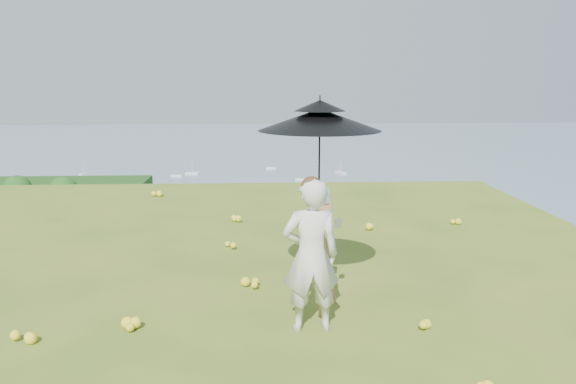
{
  "coord_description": "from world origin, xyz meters",
  "views": [
    {
      "loc": [
        1.18,
        -7.38,
        2.66
      ],
      "look_at": [
        1.62,
        1.26,
        0.91
      ],
      "focal_mm": 35.0,
      "sensor_mm": 36.0,
      "label": 1
    }
  ],
  "objects": [
    {
      "name": "field_easel",
      "position": [
        1.85,
        -1.15,
        0.73
      ],
      "size": [
        0.63,
        0.63,
        1.46
      ],
      "primitive_type": null,
      "rotation": [
        0.0,
        0.0,
        -0.15
      ],
      "color": "#A36E44",
      "rests_on": "ground"
    },
    {
      "name": "shoreline_tier",
      "position": [
        0.0,
        75.0,
        -36.0
      ],
      "size": [
        170.0,
        28.0,
        8.0
      ],
      "primitive_type": "cube",
      "color": "gray",
      "rests_on": "bay_water"
    },
    {
      "name": "harbor_town",
      "position": [
        0.0,
        75.0,
        -29.5
      ],
      "size": [
        110.0,
        22.0,
        5.0
      ],
      "primitive_type": null,
      "color": "silver",
      "rests_on": "shoreline_tier"
    },
    {
      "name": "painter",
      "position": [
        1.71,
        -1.74,
        0.83
      ],
      "size": [
        0.63,
        0.44,
        1.66
      ],
      "primitive_type": "imported",
      "rotation": [
        0.0,
        0.0,
        3.22
      ],
      "color": "silver",
      "rests_on": "ground"
    },
    {
      "name": "sun_umbrella",
      "position": [
        1.85,
        -1.12,
        1.84
      ],
      "size": [
        1.48,
        1.48,
        1.28
      ],
      "primitive_type": null,
      "rotation": [
        0.0,
        0.0,
        0.07
      ],
      "color": "black",
      "rests_on": "field_easel"
    },
    {
      "name": "ground",
      "position": [
        0.0,
        0.0,
        0.0
      ],
      "size": [
        14.0,
        14.0,
        0.0
      ],
      "primitive_type": "plane",
      "color": "#4B6A1E",
      "rests_on": "ground"
    },
    {
      "name": "moored_boats",
      "position": [
        -12.5,
        161.0,
        -33.65
      ],
      "size": [
        140.0,
        140.0,
        0.7
      ],
      "primitive_type": null,
      "color": "silver",
      "rests_on": "bay_water"
    },
    {
      "name": "bay_water",
      "position": [
        0.0,
        240.0,
        -34.0
      ],
      "size": [
        700.0,
        700.0,
        0.0
      ],
      "primitive_type": "plane",
      "color": "slate",
      "rests_on": "ground"
    },
    {
      "name": "wildflowers",
      "position": [
        0.0,
        0.25,
        0.06
      ],
      "size": [
        10.0,
        10.5,
        0.12
      ],
      "primitive_type": null,
      "color": "yellow",
      "rests_on": "ground"
    },
    {
      "name": "slope_trees",
      "position": [
        0.0,
        35.0,
        -15.0
      ],
      "size": [
        110.0,
        50.0,
        6.0
      ],
      "primitive_type": null,
      "color": "#194D17",
      "rests_on": "forest_slope"
    },
    {
      "name": "painter_cap",
      "position": [
        1.71,
        -1.74,
        1.61
      ],
      "size": [
        0.26,
        0.3,
        0.1
      ],
      "primitive_type": null,
      "rotation": [
        0.0,
        0.0,
        -0.17
      ],
      "color": "#E47D7D",
      "rests_on": "painter"
    }
  ]
}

